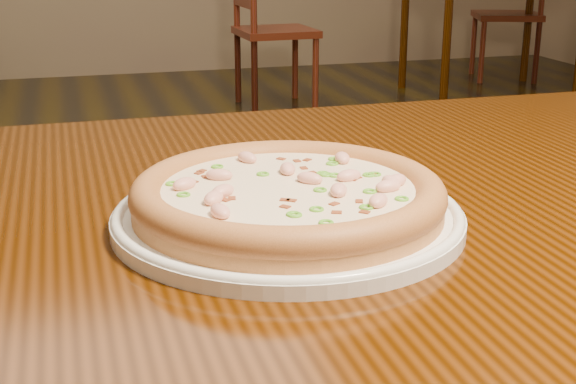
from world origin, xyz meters
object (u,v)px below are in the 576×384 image
object	(u,v)px
plate	(288,215)
pizza	(288,195)
chair_c	(266,31)
hero_table	(389,289)
chair_d	(515,14)

from	to	relation	value
plate	pizza	xyz separation A→B (m)	(0.00, -0.00, 0.02)
plate	chair_c	bearing A→B (deg)	75.85
plate	pizza	world-z (taller)	pizza
hero_table	pizza	xyz separation A→B (m)	(-0.12, -0.05, 0.13)
hero_table	chair_d	xyz separation A→B (m)	(2.71, 4.23, -0.21)
chair_c	chair_d	distance (m)	1.90
chair_c	pizza	bearing A→B (deg)	-104.15
pizza	chair_c	xyz separation A→B (m)	(0.97, 3.85, -0.34)
hero_table	chair_d	distance (m)	5.02
chair_c	chair_d	world-z (taller)	same
plate	chair_d	xyz separation A→B (m)	(2.83, 4.28, -0.32)
hero_table	chair_d	bearing A→B (deg)	57.37
pizza	hero_table	bearing A→B (deg)	22.65
hero_table	chair_d	size ratio (longest dim) A/B	1.26
hero_table	pizza	bearing A→B (deg)	-157.35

